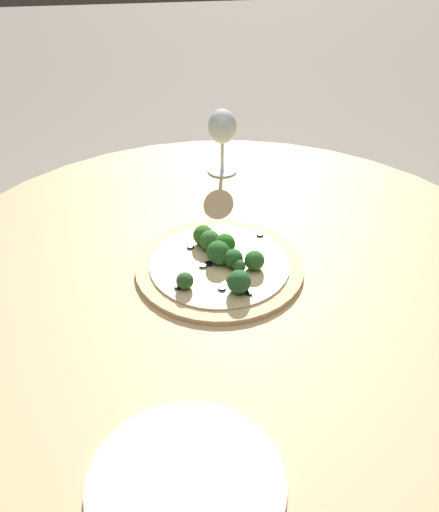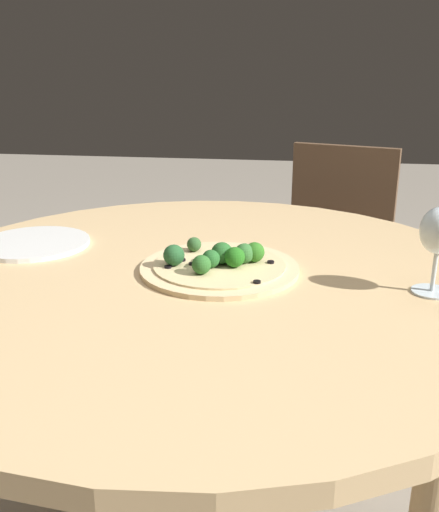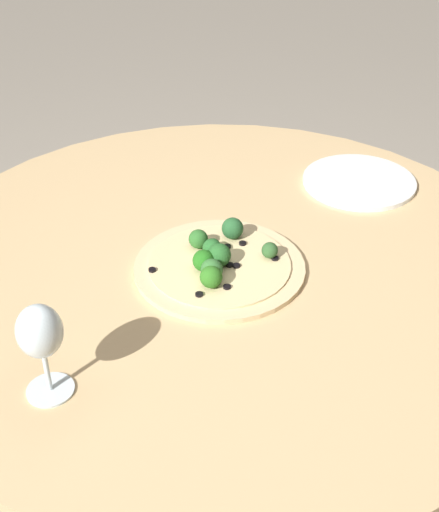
{
  "view_description": "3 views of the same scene",
  "coord_description": "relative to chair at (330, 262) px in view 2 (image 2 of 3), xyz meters",
  "views": [
    {
      "loc": [
        -0.12,
        -0.82,
        1.4
      ],
      "look_at": [
        -0.01,
        0.03,
        0.79
      ],
      "focal_mm": 40.0,
      "sensor_mm": 36.0,
      "label": 1
    },
    {
      "loc": [
        1.03,
        0.19,
        1.15
      ],
      "look_at": [
        -0.01,
        0.03,
        0.79
      ],
      "focal_mm": 40.0,
      "sensor_mm": 36.0,
      "label": 2
    },
    {
      "loc": [
        -0.56,
        0.94,
        1.53
      ],
      "look_at": [
        -0.01,
        0.03,
        0.79
      ],
      "focal_mm": 50.0,
      "sensor_mm": 36.0,
      "label": 3
    }
  ],
  "objects": [
    {
      "name": "plate_near",
      "position": [
        0.82,
        -0.7,
        0.29
      ],
      "size": [
        0.25,
        0.25,
        0.01
      ],
      "color": "silver",
      "rests_on": "dining_table"
    },
    {
      "name": "dining_table",
      "position": [
        0.94,
        -0.29,
        0.22
      ],
      "size": [
        1.22,
        1.22,
        0.76
      ],
      "color": "tan",
      "rests_on": "ground_plane"
    },
    {
      "name": "wine_glass",
      "position": [
        0.98,
        0.13,
        0.4
      ],
      "size": [
        0.07,
        0.07,
        0.16
      ],
      "color": "silver",
      "rests_on": "dining_table"
    },
    {
      "name": "pizza",
      "position": [
        0.92,
        -0.26,
        0.3
      ],
      "size": [
        0.31,
        0.31,
        0.06
      ],
      "color": "#DBBC89",
      "rests_on": "dining_table"
    },
    {
      "name": "chair",
      "position": [
        0.0,
        0.0,
        0.0
      ],
      "size": [
        0.5,
        0.5,
        0.87
      ],
      "rotation": [
        0.0,
        0.0,
        1.27
      ],
      "color": "brown",
      "rests_on": "ground_plane"
    }
  ]
}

